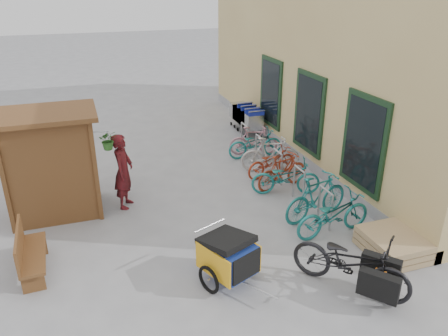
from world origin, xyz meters
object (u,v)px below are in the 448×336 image
object	(u,v)px
child_trailer	(228,255)
cargo_bike	(352,263)
person_kiosk	(123,171)
bike_7	(254,141)
bike_1	(317,197)
bike_2	(286,177)
bike_0	(333,214)
kiosk	(45,150)
shopping_carts	(246,115)
pallet_stack	(393,244)
bike_4	(271,162)
bike_5	(270,154)
bike_6	(255,143)
bike_3	(282,171)
bench	(28,252)

from	to	relation	value
child_trailer	cargo_bike	bearing A→B (deg)	-48.44
cargo_bike	person_kiosk	bearing A→B (deg)	88.68
child_trailer	bike_7	xyz separation A→B (m)	(2.76, 5.52, -0.09)
cargo_bike	person_kiosk	world-z (taller)	person_kiosk
cargo_bike	bike_1	world-z (taller)	cargo_bike
person_kiosk	bike_2	world-z (taller)	person_kiosk
bike_0	person_kiosk	bearing A→B (deg)	50.46
kiosk	shopping_carts	size ratio (longest dim) A/B	1.28
cargo_bike	pallet_stack	bearing A→B (deg)	-13.83
bike_4	bike_5	size ratio (longest dim) A/B	0.94
shopping_carts	bike_7	world-z (taller)	shopping_carts
bike_5	bike_6	bearing A→B (deg)	13.75
kiosk	bike_5	bearing A→B (deg)	6.10
bike_7	bike_3	bearing A→B (deg)	-170.85
cargo_bike	bike_0	bearing A→B (deg)	29.55
child_trailer	bike_3	size ratio (longest dim) A/B	1.06
bike_1	bike_6	bearing A→B (deg)	-15.73
shopping_carts	bike_3	world-z (taller)	shopping_carts
pallet_stack	bench	xyz separation A→B (m)	(-6.67, 1.63, 0.25)
pallet_stack	bike_3	size ratio (longest dim) A/B	0.77
cargo_bike	bike_0	size ratio (longest dim) A/B	1.16
bike_1	bike_7	world-z (taller)	bike_1
bike_5	cargo_bike	bearing A→B (deg)	-175.38
bench	bike_1	xyz separation A→B (m)	(5.94, 0.09, 0.08)
kiosk	bike_3	xyz separation A→B (m)	(5.52, -0.50, -1.08)
bike_0	bike_5	xyz separation A→B (m)	(0.13, 3.46, 0.03)
bike_1	bike_5	xyz separation A→B (m)	(0.13, 2.76, -0.03)
kiosk	bike_0	xyz separation A→B (m)	(5.55, -2.85, -1.08)
bike_0	kiosk	bearing A→B (deg)	57.34
child_trailer	bike_2	bearing A→B (deg)	24.93
bike_7	bike_1	bearing A→B (deg)	-168.55
pallet_stack	bike_5	bearing A→B (deg)	97.58
bike_0	cargo_bike	bearing A→B (deg)	152.54
child_trailer	person_kiosk	world-z (taller)	person_kiosk
kiosk	child_trailer	xyz separation A→B (m)	(2.95, -3.60, -1.01)
bike_0	bike_6	xyz separation A→B (m)	(0.13, 4.54, -0.03)
cargo_bike	bike_5	distance (m)	5.18
child_trailer	bike_4	size ratio (longest dim) A/B	1.06
child_trailer	bike_6	world-z (taller)	child_trailer
pallet_stack	person_kiosk	world-z (taller)	person_kiosk
person_kiosk	bike_0	world-z (taller)	person_kiosk
bike_1	bike_6	distance (m)	3.84
pallet_stack	bike_6	distance (m)	5.60
bike_7	bike_0	bearing A→B (deg)	-168.19
bike_2	cargo_bike	bearing A→B (deg)	-170.85
pallet_stack	bike_5	world-z (taller)	bike_5
shopping_carts	bike_5	world-z (taller)	shopping_carts
cargo_bike	bike_2	xyz separation A→B (m)	(0.57, 3.69, -0.09)
bike_3	bike_4	world-z (taller)	bike_3
person_kiosk	bike_3	bearing A→B (deg)	-71.20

